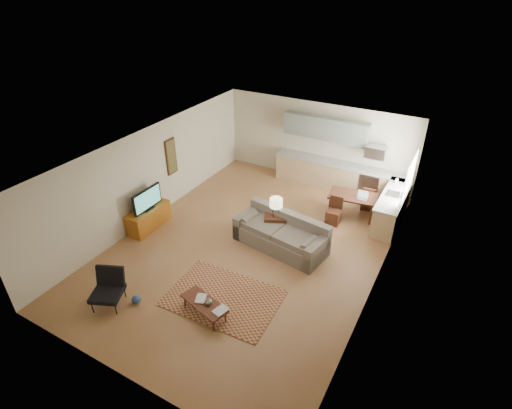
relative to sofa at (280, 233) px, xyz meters
The scene contains 25 objects.
room 1.20m from the sofa, 150.89° to the right, with size 9.00×9.00×9.00m.
kitchen_counter_back 3.81m from the sofa, 86.74° to the left, with size 4.26×0.64×0.92m, color tan, non-canonical shape.
kitchen_counter_right 3.45m from the sofa, 49.38° to the left, with size 0.64×2.26×0.92m, color tan, non-canonical shape.
kitchen_range 4.02m from the sofa, 70.89° to the left, with size 0.62×0.62×0.90m, color #A5A8AD.
kitchen_microwave 4.19m from the sofa, 70.98° to the left, with size 0.62×0.40×0.35m, color #A5A8AD.
upper_cabinets 4.24m from the sofa, 95.55° to the left, with size 2.80×0.34×0.70m, color gray.
window_right 3.82m from the sofa, 45.81° to the left, with size 0.02×1.40×1.05m, color white.
wall_art_left 4.08m from the sofa, behind, with size 0.06×0.42×1.10m, color brown, non-canonical shape.
triptych 4.36m from the sofa, 100.85° to the left, with size 1.70×0.04×0.50m, color beige, non-canonical shape.
rug 2.39m from the sofa, 96.59° to the right, with size 2.47×1.71×0.02m, color brown.
sofa is the anchor object (origin of this frame).
coffee_table 2.96m from the sofa, 96.86° to the right, with size 1.11×0.44×0.34m, color #431E11, non-canonical shape.
book_a 2.97m from the sofa, 101.21° to the right, with size 0.30×0.35×0.03m, color #990E06.
book_b 2.92m from the sofa, 90.60° to the right, with size 0.30×0.36×0.02m, color navy.
vase 2.92m from the sofa, 95.02° to the right, with size 0.18×0.18×0.17m, color black.
armchair 4.40m from the sofa, 122.21° to the right, with size 0.72×0.72×0.83m, color black, non-canonical shape.
tv_credenza 3.78m from the sofa, 165.14° to the right, with size 0.51×1.34×0.62m, color #934E14, non-canonical shape.
tv 3.76m from the sofa, 164.93° to the right, with size 0.10×1.03×0.62m, color black, non-canonical shape.
console_table 0.45m from the sofa, 134.14° to the left, with size 0.60×0.40×0.69m, color #381C11, non-canonical shape.
table_lamp 0.68m from the sofa, 134.14° to the left, with size 0.34×0.34×0.56m, color beige, non-canonical shape.
dining_table 2.68m from the sofa, 64.34° to the left, with size 1.37×0.78×0.69m, color #381C11, non-canonical shape.
dining_chair_near 1.96m from the sofa, 64.85° to the left, with size 0.38×0.40×0.80m, color #381C11, non-canonical shape.
dining_chair_far 3.40m from the sofa, 64.05° to the left, with size 0.37×0.39×0.78m, color #381C11, non-canonical shape.
laptop 2.75m from the sofa, 58.34° to the left, with size 0.29×0.22×0.22m, color #A5A8AD, non-canonical shape.
soap_bottle 4.00m from the sofa, 57.15° to the left, with size 0.09×0.09×0.19m, color beige.
Camera 1 is at (4.27, -7.36, 6.44)m, focal length 28.00 mm.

